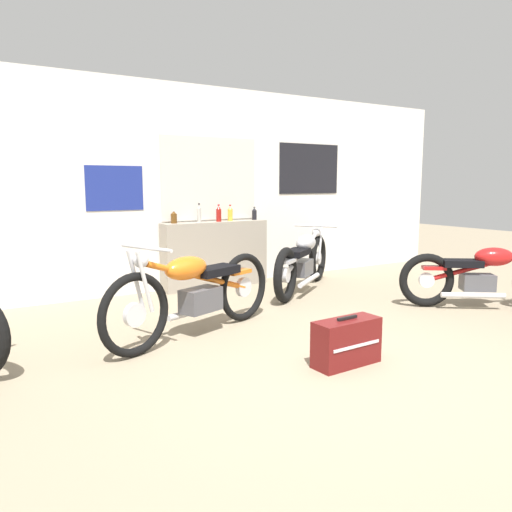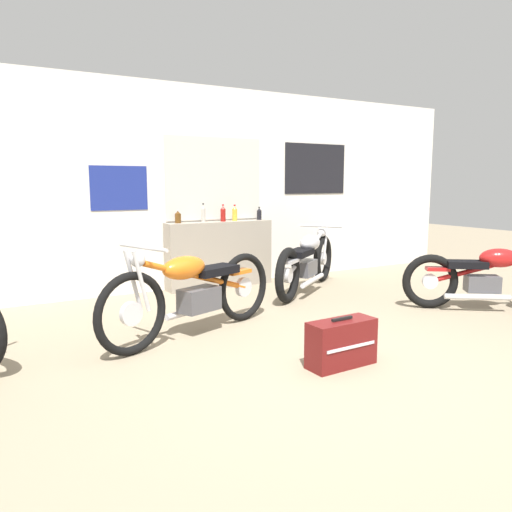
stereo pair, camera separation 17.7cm
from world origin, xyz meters
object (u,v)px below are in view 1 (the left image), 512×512
at_px(bottle_center, 219,214).
at_px(hard_case_darkred, 347,342).
at_px(bottle_rightmost, 254,214).
at_px(motorcycle_orange, 195,291).
at_px(motorcycle_silver, 303,261).
at_px(bottle_leftmost, 174,217).
at_px(motorcycle_red, 484,275).
at_px(bottle_left_center, 199,214).
at_px(bottle_right_center, 230,214).

relative_size(bottle_center, hard_case_darkred, 0.41).
xyz_separation_m(bottle_rightmost, motorcycle_orange, (-1.89, -1.98, -0.57)).
xyz_separation_m(bottle_center, motorcycle_silver, (0.85, -0.85, -0.62)).
xyz_separation_m(motorcycle_silver, motorcycle_orange, (-2.14, -1.10, 0.03)).
height_order(bottle_leftmost, motorcycle_orange, bottle_leftmost).
height_order(bottle_center, motorcycle_red, bottle_center).
xyz_separation_m(bottle_center, bottle_rightmost, (0.61, 0.03, -0.02)).
bearing_deg(motorcycle_silver, hard_case_darkred, -120.13).
bearing_deg(hard_case_darkred, motorcycle_red, 12.07).
bearing_deg(motorcycle_red, bottle_leftmost, 134.65).
bearing_deg(motorcycle_orange, bottle_center, 56.68).
bearing_deg(bottle_left_center, motorcycle_orange, -116.66).
bearing_deg(bottle_right_center, bottle_rightmost, -0.41).
bearing_deg(motorcycle_red, bottle_left_center, 130.94).
bearing_deg(bottle_center, bottle_rightmost, 2.71).
relative_size(bottle_leftmost, motorcycle_orange, 0.09).
height_order(bottle_leftmost, motorcycle_silver, bottle_leftmost).
relative_size(motorcycle_silver, motorcycle_orange, 0.89).
height_order(motorcycle_orange, motorcycle_red, motorcycle_orange).
relative_size(bottle_center, motorcycle_red, 0.15).
distance_m(bottle_leftmost, motorcycle_red, 3.95).
height_order(motorcycle_silver, motorcycle_orange, motorcycle_orange).
distance_m(bottle_center, bottle_right_center, 0.20).
relative_size(bottle_left_center, motorcycle_silver, 0.14).
bearing_deg(motorcycle_orange, bottle_rightmost, 46.35).
height_order(bottle_rightmost, motorcycle_orange, bottle_rightmost).
height_order(bottle_left_center, motorcycle_red, bottle_left_center).
bearing_deg(bottle_left_center, bottle_leftmost, 175.16).
xyz_separation_m(bottle_right_center, motorcycle_silver, (0.65, -0.88, -0.62)).
distance_m(bottle_right_center, motorcycle_red, 3.40).
height_order(bottle_leftmost, bottle_right_center, bottle_right_center).
relative_size(motorcycle_orange, hard_case_darkred, 3.50).
relative_size(bottle_right_center, hard_case_darkred, 0.39).
xyz_separation_m(bottle_leftmost, motorcycle_red, (2.74, -2.77, -0.62)).
distance_m(bottle_leftmost, motorcycle_orange, 2.16).
height_order(bottle_right_center, hard_case_darkred, bottle_right_center).
bearing_deg(bottle_right_center, bottle_leftmost, 179.43).
distance_m(bottle_left_center, hard_case_darkred, 3.43).
distance_m(bottle_left_center, bottle_rightmost, 0.90).
xyz_separation_m(bottle_leftmost, bottle_center, (0.66, -0.04, 0.03)).
bearing_deg(bottle_rightmost, bottle_center, -177.29).
relative_size(bottle_right_center, motorcycle_orange, 0.11).
height_order(motorcycle_silver, motorcycle_red, motorcycle_silver).
height_order(bottle_right_center, motorcycle_red, bottle_right_center).
distance_m(bottle_leftmost, hard_case_darkred, 3.44).
height_order(bottle_center, motorcycle_orange, bottle_center).
distance_m(bottle_left_center, motorcycle_red, 3.69).
bearing_deg(bottle_rightmost, motorcycle_red, -61.88).
bearing_deg(bottle_right_center, motorcycle_silver, -53.34).
height_order(bottle_center, hard_case_darkred, bottle_center).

